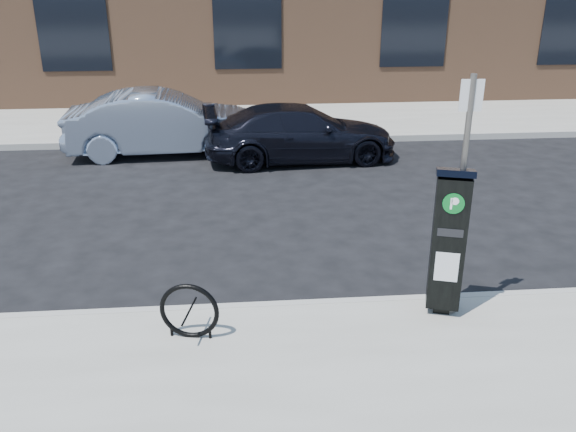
{
  "coord_description": "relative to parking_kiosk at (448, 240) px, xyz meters",
  "views": [
    {
      "loc": [
        -0.44,
        -6.66,
        4.05
      ],
      "look_at": [
        0.19,
        0.5,
        1.12
      ],
      "focal_mm": 38.0,
      "sensor_mm": 36.0,
      "label": 1
    }
  ],
  "objects": [
    {
      "name": "parking_kiosk",
      "position": [
        0.0,
        0.0,
        0.0
      ],
      "size": [
        0.52,
        0.48,
        1.85
      ],
      "rotation": [
        0.0,
        0.0,
        -0.3
      ],
      "color": "black",
      "rests_on": "sidewalk_near"
    },
    {
      "name": "car_silver",
      "position": [
        -4.11,
        7.75,
        -0.37
      ],
      "size": [
        4.5,
        1.79,
        1.46
      ],
      "primitive_type": "imported",
      "rotation": [
        0.0,
        0.0,
        1.63
      ],
      "color": "#96A6BF",
      "rests_on": "ground"
    },
    {
      "name": "sidewalk_far",
      "position": [
        -2.0,
        14.35,
        -1.02
      ],
      "size": [
        60.0,
        12.0,
        0.15
      ],
      "primitive_type": "cube",
      "color": "gray",
      "rests_on": "ground"
    },
    {
      "name": "sign_pole",
      "position": [
        0.09,
        0.02,
        0.47
      ],
      "size": [
        0.25,
        0.23,
        2.87
      ],
      "rotation": [
        0.0,
        0.0,
        -0.03
      ],
      "color": "#59524E",
      "rests_on": "sidewalk_near"
    },
    {
      "name": "ground",
      "position": [
        -2.0,
        0.35,
        -1.1
      ],
      "size": [
        120.0,
        120.0,
        0.0
      ],
      "primitive_type": "plane",
      "color": "black",
      "rests_on": "ground"
    },
    {
      "name": "curb_far",
      "position": [
        -2.0,
        8.37,
        -1.02
      ],
      "size": [
        60.0,
        0.12,
        0.16
      ],
      "primitive_type": "cube",
      "color": "#9E9B93",
      "rests_on": "ground"
    },
    {
      "name": "car_dark",
      "position": [
        -1.0,
        6.96,
        -0.48
      ],
      "size": [
        4.41,
        2.06,
        1.25
      ],
      "primitive_type": "imported",
      "rotation": [
        0.0,
        0.0,
        1.64
      ],
      "color": "black",
      "rests_on": "ground"
    },
    {
      "name": "curb_near",
      "position": [
        -2.0,
        0.33,
        -1.02
      ],
      "size": [
        60.0,
        0.12,
        0.16
      ],
      "primitive_type": "cube",
      "color": "#9E9B93",
      "rests_on": "ground"
    },
    {
      "name": "bike_rack",
      "position": [
        -3.03,
        -0.32,
        -0.62
      ],
      "size": [
        0.68,
        0.19,
        0.68
      ],
      "rotation": [
        0.0,
        0.0,
        -0.2
      ],
      "color": "black",
      "rests_on": "sidewalk_near"
    }
  ]
}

